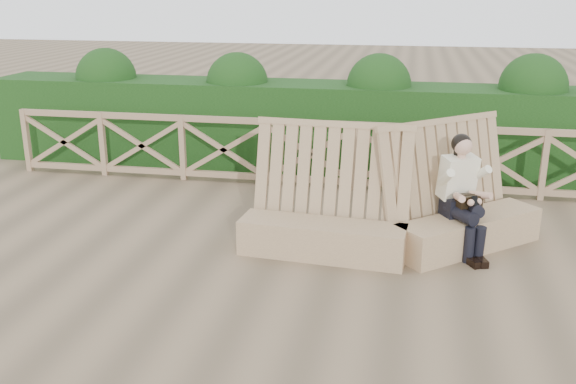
# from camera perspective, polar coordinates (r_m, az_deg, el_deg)

# --- Properties ---
(ground) EXTENTS (60.00, 60.00, 0.00)m
(ground) POSITION_cam_1_polar(r_m,az_deg,el_deg) (7.26, -2.55, -7.62)
(ground) COLOR brown
(ground) RESTS_ON ground
(bench) EXTENTS (3.67, 1.93, 1.56)m
(bench) POSITION_cam_1_polar(r_m,az_deg,el_deg) (7.96, 9.49, -2.45)
(bench) COLOR #916F53
(bench) RESTS_ON ground
(woman) EXTENTS (0.66, 0.94, 1.44)m
(woman) POSITION_cam_1_polar(r_m,az_deg,el_deg) (8.01, 15.25, 0.06)
(woman) COLOR black
(woman) RESTS_ON ground
(guardrail) EXTENTS (10.10, 0.09, 1.10)m
(guardrail) POSITION_cam_1_polar(r_m,az_deg,el_deg) (10.31, 1.90, 3.44)
(guardrail) COLOR #89694F
(guardrail) RESTS_ON ground
(hedge) EXTENTS (12.00, 1.20, 1.50)m
(hedge) POSITION_cam_1_polar(r_m,az_deg,el_deg) (11.42, 2.87, 5.86)
(hedge) COLOR black
(hedge) RESTS_ON ground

